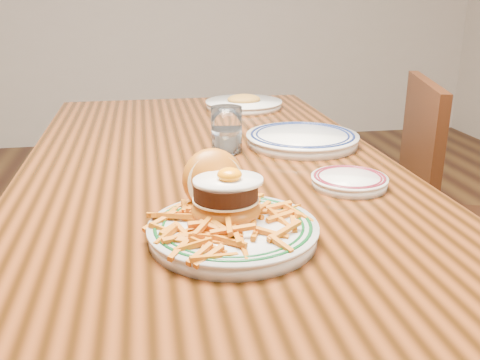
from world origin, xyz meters
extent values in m
cube|color=black|center=(0.00, 0.00, 0.72)|extent=(0.85, 1.60, 0.05)
cylinder|color=black|center=(-0.36, 0.74, 0.35)|extent=(0.07, 0.07, 0.70)
cylinder|color=black|center=(0.36, 0.74, 0.35)|extent=(0.07, 0.07, 0.70)
cube|color=#38170B|center=(0.82, 0.14, 0.42)|extent=(0.52, 0.52, 0.04)
cube|color=#38170B|center=(0.64, 0.20, 0.67)|extent=(0.15, 0.41, 0.44)
cylinder|color=#38170B|center=(0.70, 0.36, 0.20)|extent=(0.04, 0.04, 0.40)
cylinder|color=#38170B|center=(0.60, 0.02, 0.20)|extent=(0.04, 0.04, 0.40)
cylinder|color=silver|center=(-0.02, -0.42, 0.76)|extent=(0.27, 0.27, 0.02)
cylinder|color=silver|center=(-0.02, -0.42, 0.77)|extent=(0.27, 0.27, 0.01)
torus|color=#0B421A|center=(-0.02, -0.42, 0.78)|extent=(0.25, 0.25, 0.01)
torus|color=#0B421A|center=(-0.02, -0.42, 0.78)|extent=(0.23, 0.23, 0.01)
ellipsoid|color=#A94E15|center=(-0.02, -0.38, 0.79)|extent=(0.11, 0.11, 0.05)
cylinder|color=beige|center=(-0.02, -0.38, 0.81)|extent=(0.11, 0.11, 0.00)
cylinder|color=black|center=(-0.02, -0.38, 0.82)|extent=(0.10, 0.10, 0.03)
ellipsoid|color=white|center=(-0.02, -0.39, 0.84)|extent=(0.11, 0.09, 0.01)
ellipsoid|color=orange|center=(-0.02, -0.39, 0.85)|extent=(0.04, 0.04, 0.02)
ellipsoid|color=#A94E15|center=(-0.03, -0.32, 0.82)|extent=(0.12, 0.11, 0.12)
cylinder|color=beige|center=(-0.03, -0.34, 0.82)|extent=(0.10, 0.05, 0.09)
cylinder|color=silver|center=(0.26, -0.22, 0.76)|extent=(0.15, 0.15, 0.02)
cylinder|color=silver|center=(0.26, -0.22, 0.77)|extent=(0.15, 0.15, 0.01)
torus|color=maroon|center=(0.26, -0.22, 0.77)|extent=(0.15, 0.15, 0.01)
torus|color=maroon|center=(0.26, -0.22, 0.77)|extent=(0.13, 0.13, 0.00)
cube|color=silver|center=(0.27, -0.21, 0.77)|extent=(0.08, 0.07, 0.00)
cylinder|color=silver|center=(0.25, 0.10, 0.76)|extent=(0.28, 0.28, 0.02)
cylinder|color=silver|center=(0.25, 0.10, 0.77)|extent=(0.29, 0.29, 0.01)
torus|color=#0E1946|center=(0.25, 0.10, 0.78)|extent=(0.27, 0.27, 0.01)
torus|color=#0E1946|center=(0.25, 0.10, 0.78)|extent=(0.24, 0.24, 0.01)
cylinder|color=white|center=(0.05, 0.07, 0.81)|extent=(0.08, 0.08, 0.11)
cylinder|color=silver|center=(0.05, 0.07, 0.78)|extent=(0.06, 0.06, 0.05)
cylinder|color=silver|center=(0.19, 0.59, 0.76)|extent=(0.25, 0.25, 0.02)
cylinder|color=silver|center=(0.19, 0.59, 0.77)|extent=(0.26, 0.26, 0.01)
ellipsoid|color=#AD8331|center=(0.19, 0.59, 0.78)|extent=(0.11, 0.09, 0.03)
camera|label=1|loc=(-0.14, -1.18, 1.12)|focal=40.00mm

